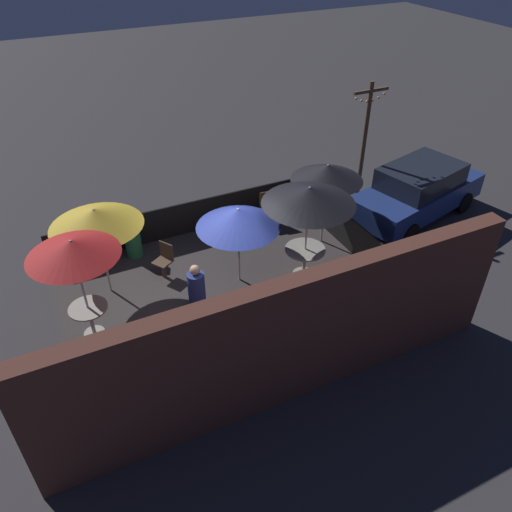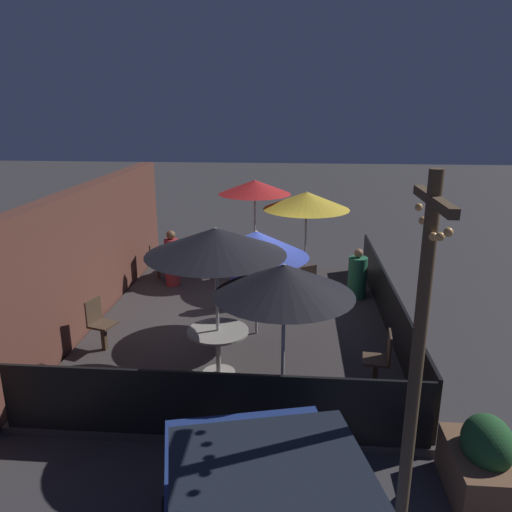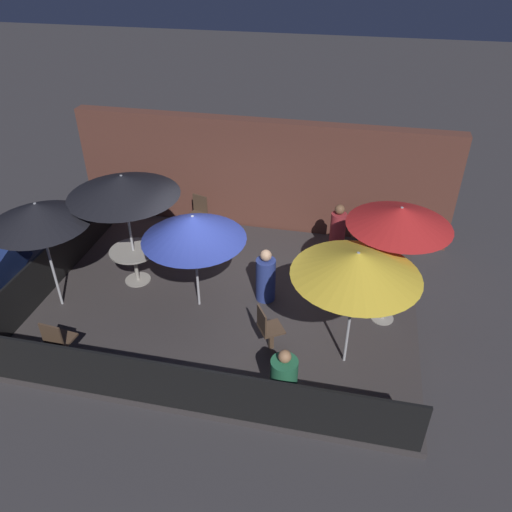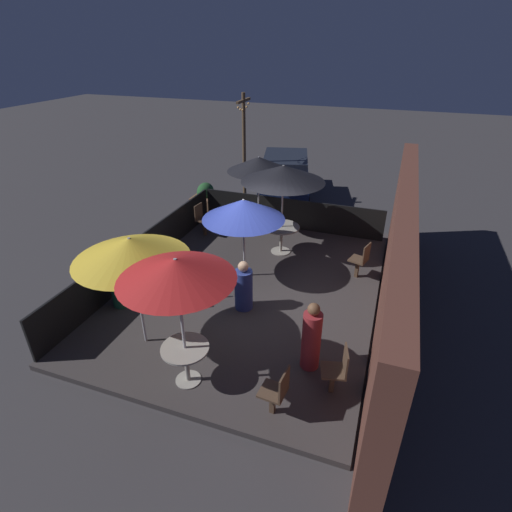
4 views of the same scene
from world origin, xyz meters
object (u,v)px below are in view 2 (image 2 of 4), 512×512
at_px(patio_umbrella_0, 216,241).
at_px(dining_table_1, 255,251).
at_px(patio_umbrella_3, 256,244).
at_px(patron_0, 239,285).
at_px(dining_table_0, 218,339).
at_px(patio_chair_4, 305,283).
at_px(patio_umbrella_1, 255,187).
at_px(patio_umbrella_2, 284,280).
at_px(patron_1, 172,260).
at_px(planter_box, 484,464).
at_px(patio_chair_0, 155,259).
at_px(patio_umbrella_4, 307,201).
at_px(light_post, 417,363).
at_px(patio_chair_1, 100,322).
at_px(patron_2, 357,276).
at_px(patio_chair_2, 381,358).
at_px(patio_chair_3, 193,252).

bearing_deg(patio_umbrella_0, dining_table_1, -1.81).
height_order(patio_umbrella_3, patron_0, patio_umbrella_3).
relative_size(dining_table_0, patio_chair_4, 1.08).
height_order(patio_umbrella_1, patio_umbrella_2, patio_umbrella_1).
bearing_deg(patron_1, patio_umbrella_3, -154.13).
distance_m(patron_0, planter_box, 6.09).
xyz_separation_m(dining_table_1, patio_chair_0, (-0.61, 2.46, -0.09)).
xyz_separation_m(patio_umbrella_4, dining_table_0, (-4.49, 1.44, -1.44)).
relative_size(dining_table_1, light_post, 0.21).
bearing_deg(patio_umbrella_3, patio_umbrella_2, -168.01).
bearing_deg(patio_chair_1, patio_umbrella_1, 78.70).
height_order(patio_umbrella_2, planter_box, patio_umbrella_2).
bearing_deg(patio_umbrella_4, planter_box, -163.91).
bearing_deg(dining_table_0, patron_2, -36.03).
height_order(patio_umbrella_0, patron_1, patio_umbrella_0).
relative_size(patio_umbrella_1, patio_umbrella_2, 1.07).
distance_m(patron_2, planter_box, 5.92).
bearing_deg(dining_table_0, patio_umbrella_2, -137.64).
bearing_deg(patio_umbrella_0, planter_box, -123.76).
xyz_separation_m(patio_chair_4, light_post, (-6.29, -0.85, 1.54)).
relative_size(patio_umbrella_2, patio_umbrella_4, 1.01).
bearing_deg(patron_1, patron_0, -141.30).
bearing_deg(dining_table_1, patio_chair_2, -156.31).
xyz_separation_m(patio_chair_2, planter_box, (-2.00, -0.86, -0.21)).
distance_m(patio_chair_3, planter_box, 9.00).
xyz_separation_m(patron_0, light_post, (-5.97, -2.27, 1.53)).
xyz_separation_m(patio_chair_1, patron_1, (3.40, -0.48, 0.10)).
distance_m(patio_umbrella_0, patio_chair_1, 2.89).
height_order(patio_umbrella_4, dining_table_0, patio_umbrella_4).
relative_size(patio_chair_0, planter_box, 0.85).
xyz_separation_m(patio_umbrella_3, planter_box, (-3.81, -2.90, -1.47)).
height_order(patio_umbrella_1, patio_chair_1, patio_umbrella_1).
distance_m(patio_umbrella_3, patio_chair_3, 4.44).
bearing_deg(patron_2, patron_1, 98.79).
relative_size(patio_umbrella_4, patron_2, 1.97).
height_order(patio_chair_2, patron_1, patron_1).
bearing_deg(patio_umbrella_1, dining_table_1, -179.78).
relative_size(patio_umbrella_1, patio_chair_2, 2.55).
distance_m(patio_umbrella_4, patio_chair_0, 4.05).
distance_m(patio_umbrella_3, patio_chair_0, 4.28).
xyz_separation_m(patron_0, patron_1, (1.27, 1.77, 0.11)).
bearing_deg(patio_chair_3, patio_umbrella_3, -56.90).
relative_size(patron_1, planter_box, 1.27).
xyz_separation_m(dining_table_1, patio_chair_3, (0.15, 1.65, -0.09)).
distance_m(dining_table_0, light_post, 4.16).
xyz_separation_m(patio_chair_1, patio_chair_4, (2.45, -3.67, -0.03)).
xyz_separation_m(patron_2, planter_box, (-5.87, -0.78, -0.19)).
distance_m(patio_umbrella_0, dining_table_0, 1.62).
xyz_separation_m(patio_umbrella_2, light_post, (-2.00, -1.22, -0.03)).
bearing_deg(patron_2, patio_chair_0, 94.27).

